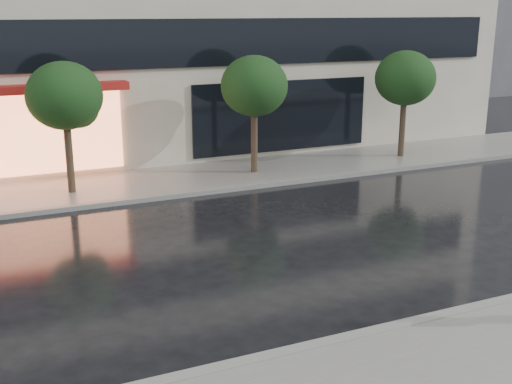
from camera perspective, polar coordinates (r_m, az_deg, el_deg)
ground at (r=11.99m, az=6.40°, el=-10.89°), size 120.00×120.00×0.00m
sidewalk_far at (r=20.88m, az=-7.97°, el=0.97°), size 60.00×3.50×0.12m
curb_near at (r=11.22m, az=9.06°, el=-12.61°), size 60.00×0.25×0.14m
curb_far at (r=19.26m, az=-6.49°, el=-0.22°), size 60.00×0.25×0.14m
tree_mid_west at (r=19.52m, az=-16.48°, el=8.01°), size 2.20×2.20×3.99m
tree_mid_east at (r=21.18m, az=-0.04°, el=9.22°), size 2.20×2.20×3.99m
tree_far_east at (r=24.25m, az=13.19°, el=9.66°), size 2.20×2.20×3.99m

